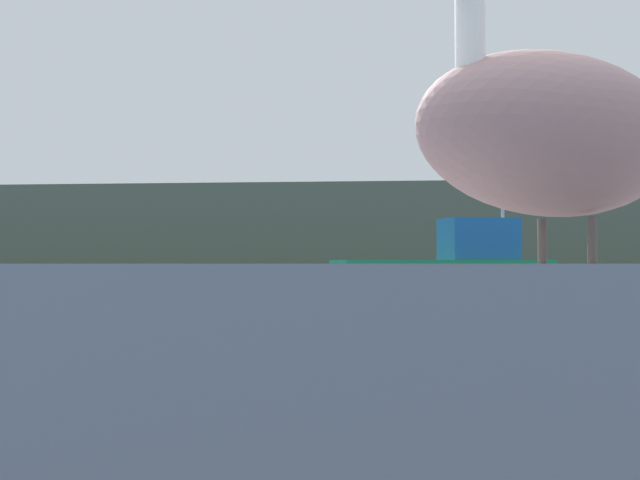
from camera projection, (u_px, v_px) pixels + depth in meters
hillside_backdrop at (401, 231)px, 80.54m from camera, size 140.00×16.83×7.97m
pier_dock at (557, 400)px, 2.71m from camera, size 3.99×2.84×0.87m
pelican at (553, 133)px, 2.73m from camera, size 1.24×1.16×0.95m
fishing_boat_green at (452, 265)px, 29.21m from camera, size 7.80×4.61×4.63m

